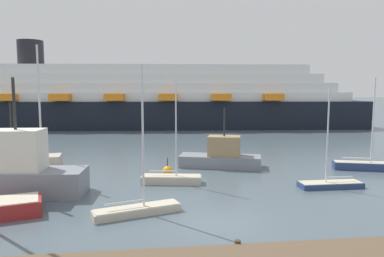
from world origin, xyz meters
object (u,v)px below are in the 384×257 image
(sailboat_1, at_px, (172,178))
(fishing_boat_2, at_px, (12,173))
(fishing_boat_0, at_px, (221,156))
(sailboat_6, at_px, (137,207))
(channel_buoy_0, at_px, (168,171))
(sailboat_2, at_px, (36,172))
(sailboat_3, at_px, (365,165))
(fishing_boat_1, at_px, (16,157))
(cruise_ship, at_px, (120,100))
(sailboat_4, at_px, (330,183))

(sailboat_1, relative_size, fishing_boat_2, 0.79)
(fishing_boat_0, bearing_deg, sailboat_6, -104.96)
(sailboat_1, distance_m, channel_buoy_0, 2.05)
(sailboat_2, bearing_deg, fishing_boat_2, -95.25)
(sailboat_3, distance_m, fishing_boat_0, 11.69)
(fishing_boat_0, bearing_deg, fishing_boat_1, -166.42)
(fishing_boat_0, xyz_separation_m, channel_buoy_0, (-4.68, -2.84, -0.54))
(fishing_boat_1, xyz_separation_m, cruise_ship, (5.74, 33.21, 3.69))
(sailboat_6, bearing_deg, sailboat_2, 113.14)
(cruise_ship, bearing_deg, sailboat_1, -75.97)
(sailboat_1, xyz_separation_m, fishing_boat_0, (4.51, 4.88, 0.57))
(fishing_boat_1, height_order, cruise_ship, cruise_ship)
(cruise_ship, bearing_deg, fishing_boat_2, -90.15)
(sailboat_6, distance_m, cruise_ship, 45.37)
(sailboat_2, distance_m, fishing_boat_1, 3.98)
(sailboat_1, xyz_separation_m, cruise_ship, (-6.57, 38.96, 4.41))
(sailboat_1, relative_size, channel_buoy_0, 5.12)
(sailboat_4, xyz_separation_m, fishing_boat_1, (-22.74, 8.03, 0.78))
(sailboat_2, distance_m, fishing_boat_0, 14.51)
(sailboat_3, xyz_separation_m, sailboat_6, (-18.05, -8.30, -0.04))
(sailboat_3, relative_size, fishing_boat_1, 1.08)
(sailboat_3, bearing_deg, sailboat_4, -122.85)
(fishing_boat_0, relative_size, fishing_boat_2, 0.78)
(sailboat_3, bearing_deg, sailboat_1, -154.63)
(sailboat_3, relative_size, sailboat_6, 0.96)
(sailboat_4, distance_m, channel_buoy_0, 11.46)
(sailboat_3, bearing_deg, fishing_boat_1, -169.88)
(sailboat_1, height_order, channel_buoy_0, sailboat_1)
(sailboat_4, height_order, fishing_boat_2, fishing_boat_2)
(sailboat_3, relative_size, sailboat_4, 1.11)
(sailboat_1, xyz_separation_m, fishing_boat_2, (-9.84, -1.65, 1.03))
(fishing_boat_2, height_order, cruise_ship, cruise_ship)
(sailboat_4, bearing_deg, fishing_boat_2, -2.24)
(fishing_boat_1, bearing_deg, sailboat_6, 122.89)
(cruise_ship, bearing_deg, fishing_boat_1, -95.35)
(sailboat_2, bearing_deg, fishing_boat_0, 3.57)
(sailboat_2, relative_size, fishing_boat_1, 1.40)
(sailboat_1, xyz_separation_m, sailboat_2, (-9.83, 2.71, 0.11))
(sailboat_2, bearing_deg, cruise_ship, 79.80)
(fishing_boat_1, bearing_deg, cruise_ship, -107.81)
(channel_buoy_0, bearing_deg, fishing_boat_2, -159.07)
(cruise_ship, bearing_deg, fishing_boat_0, -67.54)
(fishing_boat_2, distance_m, channel_buoy_0, 10.40)
(cruise_ship, bearing_deg, sailboat_2, -90.68)
(sailboat_4, height_order, channel_buoy_0, sailboat_4)
(fishing_boat_0, bearing_deg, sailboat_3, 3.90)
(channel_buoy_0, bearing_deg, fishing_boat_0, 31.25)
(sailboat_4, bearing_deg, cruise_ship, -68.07)
(sailboat_6, height_order, fishing_boat_1, sailboat_6)
(cruise_ship, bearing_deg, channel_buoy_0, -75.71)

